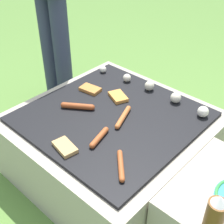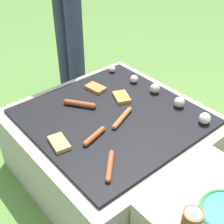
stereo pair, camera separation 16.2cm
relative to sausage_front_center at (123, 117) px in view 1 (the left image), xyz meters
The scene contains 11 objects.
ground_plane 0.42m from the sausage_front_center, 167.99° to the right, with size 14.00×14.00×0.00m, color #567F38.
grill 0.23m from the sausage_front_center, 167.99° to the right, with size 0.94×0.94×0.41m.
sausage_front_center is the anchor object (origin of this frame).
sausage_mid_right 0.26m from the sausage_front_center, 158.49° to the right, with size 0.16×0.12×0.03m.
sausage_mid_left 0.20m from the sausage_front_center, 83.20° to the right, with size 0.06×0.15×0.03m.
sausage_back_center 0.34m from the sausage_front_center, 50.57° to the right, with size 0.14×0.14×0.02m.
bread_slice_center 0.35m from the sausage_front_center, 97.60° to the right, with size 0.13×0.09×0.02m.
bread_slice_right 0.33m from the sausage_front_center, 166.40° to the left, with size 0.13×0.09×0.02m.
bread_slice_left 0.20m from the sausage_front_center, 139.23° to the left, with size 0.14×0.12×0.02m.
mushroom_row 0.31m from the sausage_front_center, 88.32° to the left, with size 0.76×0.08×0.06m.
condiment_bottle 0.72m from the sausage_front_center, 23.99° to the right, with size 0.07×0.07×0.19m.
Camera 1 is at (0.90, -0.97, 1.37)m, focal length 50.00 mm.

